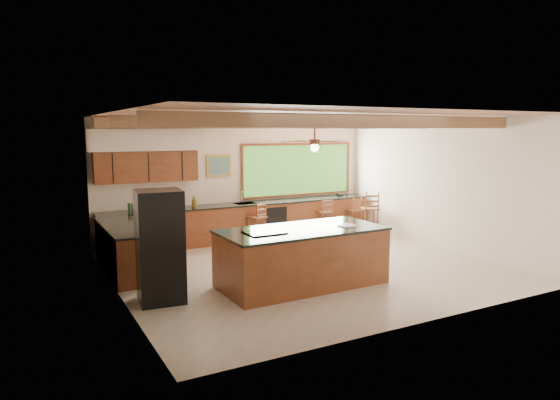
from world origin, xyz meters
TOP-DOWN VIEW (x-y plane):
  - ground at (0.00, 0.00)m, footprint 7.20×7.20m
  - room_shell at (-0.17, 0.65)m, footprint 7.27×6.54m
  - counter_run at (-0.82, 2.52)m, footprint 7.12×3.10m
  - island at (-0.64, -0.92)m, footprint 2.92×1.41m
  - refrigerator at (-3.05, -0.58)m, footprint 0.76×0.75m
  - bar_stool_a at (0.10, 2.39)m, footprint 0.47×0.47m
  - bar_stool_b at (2.06, 2.40)m, footprint 0.38×0.38m
  - bar_stool_c at (3.00, 2.40)m, footprint 0.35×0.35m
  - bar_stool_d at (3.08, 1.82)m, footprint 0.53×0.53m

SIDE VIEW (x-z plane):
  - ground at x=0.00m, z-range 0.00..0.00m
  - counter_run at x=-0.82m, z-range -0.15..1.08m
  - island at x=-0.64m, z-range -0.01..1.03m
  - bar_stool_c at x=3.00m, z-range 0.09..1.05m
  - bar_stool_b at x=2.06m, z-range 0.09..1.10m
  - bar_stool_a at x=0.10m, z-range 0.10..1.14m
  - bar_stool_d at x=3.08m, z-range 0.11..1.27m
  - refrigerator at x=-3.05m, z-range 0.00..1.79m
  - room_shell at x=-0.17m, z-range 0.70..3.72m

